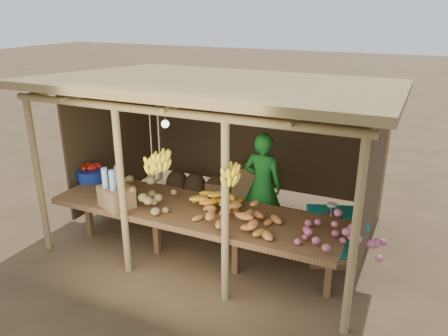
% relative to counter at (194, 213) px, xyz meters
% --- Properties ---
extents(ground, '(60.00, 60.00, 0.00)m').
position_rel_counter_xyz_m(ground, '(-0.00, 0.95, -0.74)').
color(ground, brown).
rests_on(ground, ground).
extents(stall_structure, '(4.70, 3.50, 2.43)m').
position_rel_counter_xyz_m(stall_structure, '(0.02, 1.02, 1.18)').
color(stall_structure, olive).
rests_on(stall_structure, ground).
extents(counter, '(3.90, 1.05, 0.80)m').
position_rel_counter_xyz_m(counter, '(0.00, 0.00, 0.00)').
color(counter, brown).
rests_on(counter, ground).
extents(potato_heap, '(1.22, 1.01, 0.37)m').
position_rel_counter_xyz_m(potato_heap, '(-0.79, -0.07, 0.25)').
color(potato_heap, olive).
rests_on(potato_heap, counter).
extents(sweet_potato_heap, '(1.07, 0.85, 0.36)m').
position_rel_counter_xyz_m(sweet_potato_heap, '(0.66, -0.20, 0.24)').
color(sweet_potato_heap, '#C67833').
rests_on(sweet_potato_heap, counter).
extents(onion_heap, '(0.94, 0.61, 0.36)m').
position_rel_counter_xyz_m(onion_heap, '(1.90, -0.14, 0.24)').
color(onion_heap, '#BB5B74').
rests_on(onion_heap, counter).
extents(banana_pile, '(0.67, 0.44, 0.35)m').
position_rel_counter_xyz_m(banana_pile, '(0.26, 0.16, 0.24)').
color(banana_pile, gold).
rests_on(banana_pile, counter).
extents(tomato_basin, '(0.46, 0.46, 0.24)m').
position_rel_counter_xyz_m(tomato_basin, '(-1.90, 0.28, 0.16)').
color(tomato_basin, navy).
rests_on(tomato_basin, counter).
extents(bottle_box, '(0.53, 0.48, 0.55)m').
position_rel_counter_xyz_m(bottle_box, '(-0.96, -0.35, 0.27)').
color(bottle_box, olive).
rests_on(bottle_box, counter).
extents(vendor, '(0.60, 0.40, 1.61)m').
position_rel_counter_xyz_m(vendor, '(0.55, 1.12, 0.06)').
color(vendor, '#1A7723').
rests_on(vendor, ground).
extents(tarp_crate, '(0.90, 0.84, 0.88)m').
position_rel_counter_xyz_m(tarp_crate, '(1.69, 0.86, -0.38)').
color(tarp_crate, brown).
rests_on(tarp_crate, ground).
extents(carton_stack, '(0.99, 0.39, 0.74)m').
position_rel_counter_xyz_m(carton_stack, '(-0.18, 1.94, -0.41)').
color(carton_stack, olive).
rests_on(carton_stack, ground).
extents(burlap_sacks, '(0.79, 0.41, 0.56)m').
position_rel_counter_xyz_m(burlap_sacks, '(-1.20, 1.90, -0.50)').
color(burlap_sacks, '#4C3A23').
rests_on(burlap_sacks, ground).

